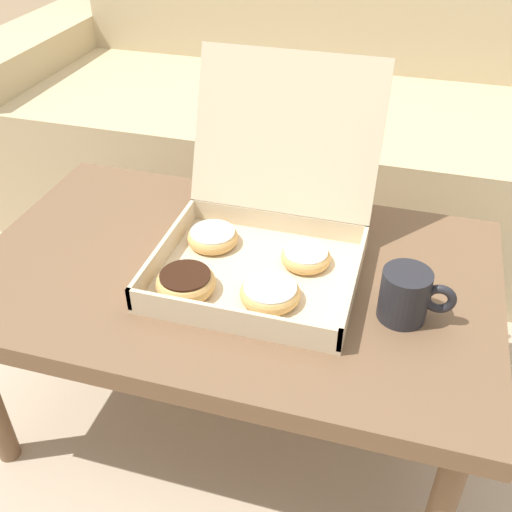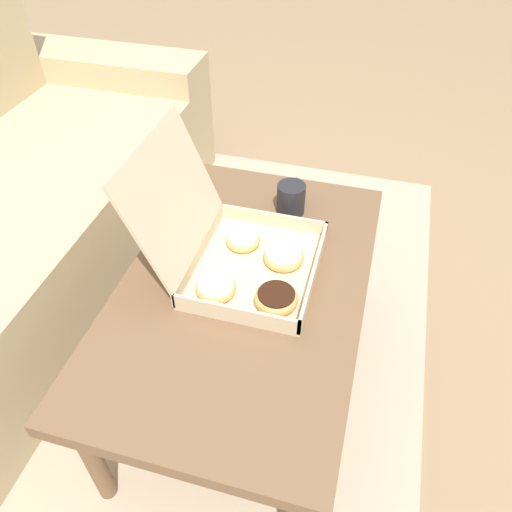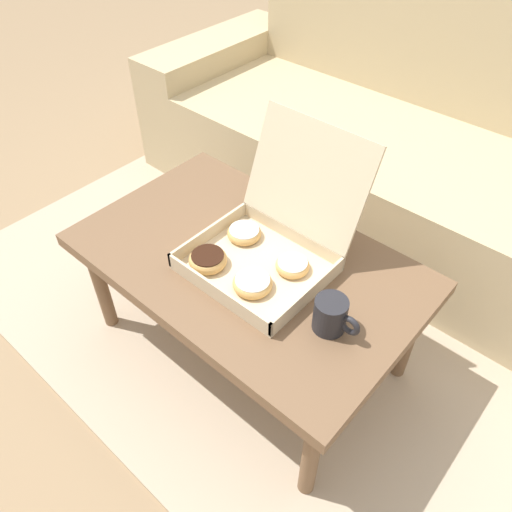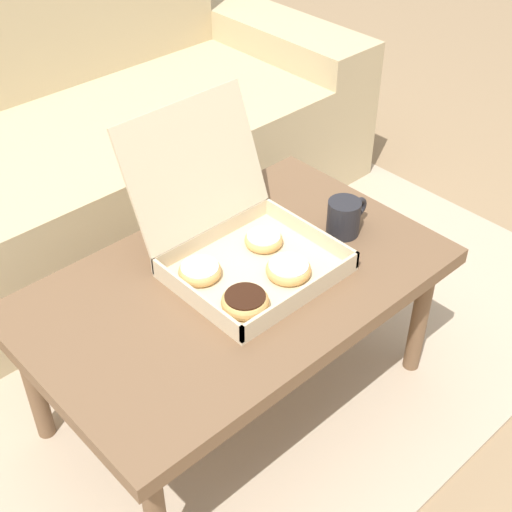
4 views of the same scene
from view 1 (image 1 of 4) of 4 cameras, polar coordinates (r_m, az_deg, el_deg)
ground_plane at (r=1.50m, az=-0.26°, el=-10.94°), size 12.00×12.00×0.00m
area_rug at (r=1.70m, az=2.57°, el=-3.69°), size 2.36×1.92×0.01m
couch at (r=1.99m, az=6.57°, el=12.60°), size 2.24×0.84×0.95m
coffee_table at (r=1.15m, az=-2.19°, el=-2.85°), size 0.97×0.60×0.42m
pastry_box at (r=1.09m, az=-0.06°, el=1.74°), size 0.36×0.42×0.34m
coffee_mug at (r=1.01m, az=14.16°, el=-3.65°), size 0.12×0.08×0.09m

